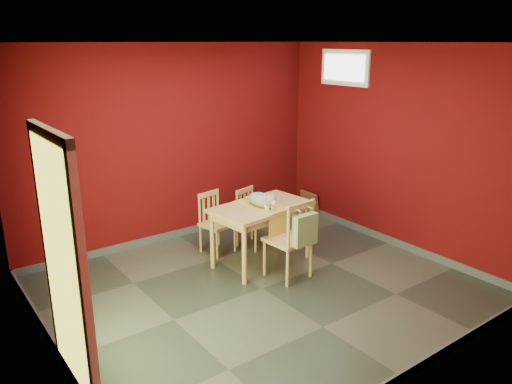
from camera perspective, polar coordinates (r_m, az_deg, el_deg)
ground at (r=5.81m, az=0.69°, el=-10.97°), size 4.50×4.50×0.00m
room_shell at (r=5.79m, az=0.69°, el=-10.53°), size 4.50×4.50×4.50m
doorway at (r=4.11m, az=-21.30°, el=-7.15°), size 0.06×1.01×2.13m
window at (r=7.38m, az=10.09°, el=13.82°), size 0.05×0.90×0.50m
outlet_plate at (r=8.06m, az=1.17°, el=-0.54°), size 0.08×0.02×0.12m
dining_table at (r=6.19m, az=0.63°, el=-2.37°), size 1.30×0.84×0.77m
table_runner at (r=6.09m, az=1.30°, el=-2.30°), size 0.41×0.73×0.35m
chair_far_left at (r=6.65m, az=-4.66°, el=-3.41°), size 0.44×0.44×0.81m
chair_far_right at (r=6.82m, az=-0.51°, el=-2.87°), size 0.46×0.46×0.80m
chair_near at (r=5.87m, az=4.00°, el=-5.31°), size 0.49×0.49×0.98m
tote_bag at (r=5.66m, az=5.64°, el=-4.31°), size 0.31×0.18×0.43m
cat at (r=6.10m, az=0.55°, el=-0.58°), size 0.38×0.52×0.23m
picture_frame at (r=8.17m, az=6.16°, el=-1.24°), size 0.13×0.37×0.37m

